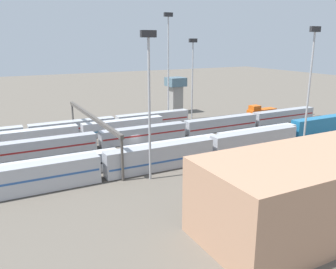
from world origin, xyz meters
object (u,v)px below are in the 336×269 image
object	(u,v)px
light_mast_1	(149,88)
signal_gantry	(92,119)
train_on_track_2	(261,114)
train_on_track_0	(73,128)
control_tower	(176,92)
train_on_track_3	(144,134)
train_on_track_7	(102,167)
train_on_track_6	(210,143)
train_on_track_1	(31,137)
light_mast_2	(193,68)
light_mast_0	(168,56)
light_mast_3	(311,74)

from	to	relation	value
light_mast_1	signal_gantry	bearing A→B (deg)	-77.04
train_on_track_2	signal_gantry	bearing A→B (deg)	7.45
train_on_track_0	control_tower	distance (m)	42.26
train_on_track_3	control_tower	world-z (taller)	control_tower
train_on_track_7	train_on_track_3	bearing A→B (deg)	-130.65
train_on_track_7	train_on_track_0	xyz separation A→B (m)	(-2.71, -35.00, -0.59)
train_on_track_6	train_on_track_1	distance (m)	44.04
light_mast_2	control_tower	size ratio (longest dim) A/B	2.05
train_on_track_6	light_mast_0	distance (m)	37.67
train_on_track_3	light_mast_3	bearing A→B (deg)	142.83
train_on_track_3	light_mast_2	xyz separation A→B (m)	(-25.21, -17.87, 14.47)
train_on_track_3	light_mast_0	xyz separation A→B (m)	(-16.15, -17.33, 18.49)
train_on_track_6	signal_gantry	distance (m)	27.77
train_on_track_3	light_mast_2	size ratio (longest dim) A/B	4.67
train_on_track_1	train_on_track_7	bearing A→B (deg)	106.38
light_mast_3	signal_gantry	world-z (taller)	light_mast_3
light_mast_3	signal_gantry	distance (m)	50.65
light_mast_3	light_mast_2	bearing A→B (deg)	-81.96
train_on_track_0	control_tower	world-z (taller)	control_tower
light_mast_0	signal_gantry	distance (m)	38.19
control_tower	train_on_track_1	bearing A→B (deg)	20.29
signal_gantry	train_on_track_1	bearing A→B (deg)	-45.91
train_on_track_0	light_mast_2	distance (m)	42.33
train_on_track_7	light_mast_0	distance (m)	53.14
train_on_track_1	light_mast_0	size ratio (longest dim) A/B	2.16
train_on_track_1	train_on_track_3	xyz separation A→B (m)	(-25.99, 10.00, 0.02)
light_mast_2	signal_gantry	distance (m)	44.94
train_on_track_1	signal_gantry	world-z (taller)	signal_gantry
train_on_track_2	train_on_track_3	bearing A→B (deg)	6.56
light_mast_2	train_on_track_2	bearing A→B (deg)	144.81
train_on_track_7	light_mast_1	distance (m)	17.03
train_on_track_7	light_mast_1	xyz separation A→B (m)	(-8.15, 3.63, 14.51)
train_on_track_2	train_on_track_3	size ratio (longest dim) A/B	0.08
light_mast_0	control_tower	distance (m)	19.65
train_on_track_3	light_mast_2	bearing A→B (deg)	-144.68
train_on_track_7	light_mast_2	distance (m)	58.51
light_mast_0	train_on_track_6	bearing A→B (deg)	79.68
train_on_track_7	control_tower	size ratio (longest dim) A/B	7.63
light_mast_1	train_on_track_2	bearing A→B (deg)	-151.38
train_on_track_6	train_on_track_0	xyz separation A→B (m)	(24.73, -30.00, -0.07)
train_on_track_0	light_mast_1	distance (m)	41.83
light_mast_0	train_on_track_3	bearing A→B (deg)	47.01
train_on_track_0	train_on_track_3	xyz separation A→B (m)	(-14.47, 15.00, -0.01)
control_tower	train_on_track_0	bearing A→B (deg)	19.35
light_mast_1	train_on_track_3	bearing A→B (deg)	-110.89
train_on_track_7	light_mast_3	bearing A→B (deg)	175.78
light_mast_0	light_mast_3	xyz separation A→B (m)	(-14.91, 40.89, -2.68)
train_on_track_3	train_on_track_2	bearing A→B (deg)	-173.44
train_on_track_6	train_on_track_3	distance (m)	18.18
train_on_track_3	light_mast_0	world-z (taller)	light_mast_0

